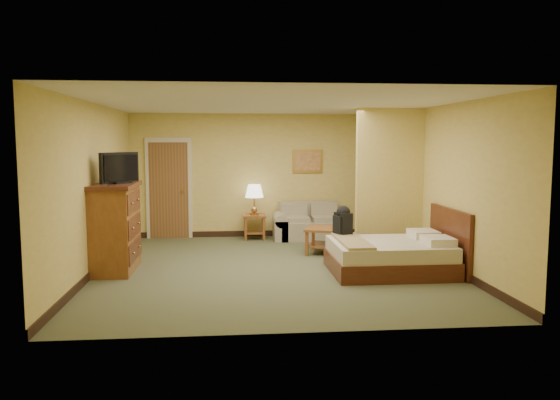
{
  "coord_description": "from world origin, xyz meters",
  "views": [
    {
      "loc": [
        -0.69,
        -8.53,
        2.0
      ],
      "look_at": [
        0.16,
        0.6,
        1.03
      ],
      "focal_mm": 35.0,
      "sensor_mm": 36.0,
      "label": 1
    }
  ],
  "objects": [
    {
      "name": "floor",
      "position": [
        0.0,
        0.0,
        0.0
      ],
      "size": [
        6.0,
        6.0,
        0.0
      ],
      "primitive_type": "plane",
      "color": "#4D5235",
      "rests_on": "ground"
    },
    {
      "name": "loveseat",
      "position": [
        0.97,
        2.57,
        0.25
      ],
      "size": [
        1.52,
        0.7,
        0.77
      ],
      "color": "gray",
      "rests_on": "floor"
    },
    {
      "name": "dresser",
      "position": [
        -2.48,
        0.06,
        0.69
      ],
      "size": [
        0.67,
        1.28,
        1.37
      ],
      "color": "brown",
      "rests_on": "floor"
    },
    {
      "name": "partition",
      "position": [
        2.15,
        0.93,
        1.3
      ],
      "size": [
        1.2,
        0.15,
        2.6
      ],
      "primitive_type": "cube",
      "color": "#D3BA5A",
      "rests_on": "floor"
    },
    {
      "name": "side_table",
      "position": [
        -0.18,
        2.65,
        0.34
      ],
      "size": [
        0.46,
        0.46,
        0.51
      ],
      "color": "brown",
      "rests_on": "floor"
    },
    {
      "name": "baseboard",
      "position": [
        0.0,
        2.99,
        0.06
      ],
      "size": [
        5.5,
        0.02,
        0.12
      ],
      "primitive_type": "cube",
      "color": "black",
      "rests_on": "floor"
    },
    {
      "name": "right_wall",
      "position": [
        2.75,
        0.0,
        1.3
      ],
      "size": [
        0.02,
        6.0,
        2.6
      ],
      "primitive_type": "cube",
      "color": "#D3BA5A",
      "rests_on": "floor"
    },
    {
      "name": "ceiling",
      "position": [
        0.0,
        0.0,
        2.6
      ],
      "size": [
        6.0,
        6.0,
        0.0
      ],
      "primitive_type": "plane",
      "rotation": [
        3.14,
        0.0,
        0.0
      ],
      "color": "white",
      "rests_on": "back_wall"
    },
    {
      "name": "wall_picture",
      "position": [
        0.97,
        2.97,
        1.6
      ],
      "size": [
        0.64,
        0.04,
        0.5
      ],
      "color": "#B78E3F",
      "rests_on": "back_wall"
    },
    {
      "name": "back_wall",
      "position": [
        0.0,
        3.0,
        1.3
      ],
      "size": [
        5.5,
        0.02,
        2.6
      ],
      "primitive_type": "cube",
      "color": "#D3BA5A",
      "rests_on": "floor"
    },
    {
      "name": "table_lamp",
      "position": [
        -0.18,
        2.65,
        0.99
      ],
      "size": [
        0.38,
        0.38,
        0.63
      ],
      "color": "#B17B41",
      "rests_on": "side_table"
    },
    {
      "name": "left_wall",
      "position": [
        -2.75,
        0.0,
        1.3
      ],
      "size": [
        0.02,
        6.0,
        2.6
      ],
      "primitive_type": "cube",
      "color": "#D3BA5A",
      "rests_on": "floor"
    },
    {
      "name": "bed",
      "position": [
        1.83,
        -0.47,
        0.27
      ],
      "size": [
        1.89,
        1.52,
        0.99
      ],
      "color": "#471D10",
      "rests_on": "floor"
    },
    {
      "name": "backpack",
      "position": [
        1.15,
        0.12,
        0.74
      ],
      "size": [
        0.28,
        0.33,
        0.49
      ],
      "rotation": [
        0.0,
        0.0,
        0.36
      ],
      "color": "black",
      "rests_on": "bed"
    },
    {
      "name": "door",
      "position": [
        -1.95,
        2.96,
        1.03
      ],
      "size": [
        0.94,
        0.16,
        2.1
      ],
      "color": "beige",
      "rests_on": "floor"
    },
    {
      "name": "coffee_table",
      "position": [
        1.06,
        1.07,
        0.34
      ],
      "size": [
        0.93,
        0.93,
        0.47
      ],
      "rotation": [
        0.0,
        0.0,
        -0.34
      ],
      "color": "brown",
      "rests_on": "floor"
    },
    {
      "name": "tv",
      "position": [
        -2.38,
        0.06,
        1.6
      ],
      "size": [
        0.47,
        0.69,
        0.48
      ],
      "rotation": [
        0.0,
        0.0,
        -0.57
      ],
      "color": "black",
      "rests_on": "dresser"
    }
  ]
}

